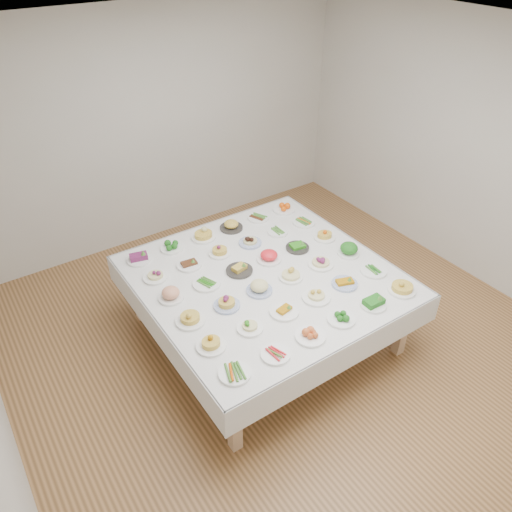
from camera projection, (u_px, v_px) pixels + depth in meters
room_envelope at (286, 171)px, 3.99m from camera, size 5.02×5.02×2.81m
display_table at (265, 281)px, 4.69m from camera, size 2.25×2.25×0.75m
dish_0 at (235, 372)px, 3.65m from camera, size 0.26×0.24×0.06m
dish_1 at (275, 353)px, 3.81m from camera, size 0.23×0.23×0.05m
dish_2 at (311, 334)px, 3.96m from camera, size 0.24×0.24×0.10m
dish_3 at (341, 317)px, 4.13m from camera, size 0.24×0.24×0.09m
dish_4 at (374, 302)px, 4.27m from camera, size 0.22×0.22×0.11m
dish_5 at (403, 285)px, 4.42m from camera, size 0.25×0.25×0.15m
dish_6 at (211, 342)px, 3.87m from camera, size 0.24×0.24×0.12m
dish_7 at (250, 325)px, 4.04m from camera, size 0.22×0.22×0.10m
dish_8 at (284, 309)px, 4.20m from camera, size 0.25×0.25×0.10m
dish_9 at (317, 293)px, 4.34m from camera, size 0.25×0.25×0.13m
dish_10 at (345, 282)px, 4.51m from camera, size 0.23×0.23×0.10m
dish_11 at (374, 270)px, 4.68m from camera, size 0.24×0.24×0.05m
dish_12 at (190, 314)px, 4.09m from camera, size 0.28×0.28×0.16m
dish_13 at (227, 302)px, 4.26m from camera, size 0.23×0.23×0.12m
dish_14 at (259, 287)px, 4.42m from camera, size 0.23×0.23×0.12m
dish_15 at (291, 273)px, 4.58m from camera, size 0.24×0.24×0.13m
dish_16 at (321, 260)px, 4.75m from camera, size 0.24×0.24×0.14m
dish_17 at (349, 249)px, 4.90m from camera, size 0.22×0.22×0.12m
dish_18 at (171, 293)px, 4.34m from camera, size 0.23×0.23×0.13m
dish_19 at (207, 283)px, 4.53m from camera, size 0.25×0.25×0.05m
dish_20 at (239, 268)px, 4.67m from camera, size 0.25×0.25×0.11m
dish_21 at (269, 254)px, 4.81m from camera, size 0.28×0.28×0.15m
dish_22 at (298, 245)px, 4.99m from camera, size 0.23×0.23×0.10m
dish_23 at (325, 234)px, 5.14m from camera, size 0.22×0.22×0.12m
dish_24 at (155, 274)px, 4.58m from camera, size 0.23×0.23×0.12m
dish_25 at (189, 263)px, 4.75m from camera, size 0.24×0.24×0.09m
dish_26 at (220, 250)px, 4.91m from camera, size 0.22×0.22×0.11m
dish_27 at (250, 239)px, 5.05m from camera, size 0.24×0.24×0.13m
dish_28 at (278, 231)px, 5.24m from camera, size 0.21×0.21×0.05m
dish_29 at (304, 222)px, 5.40m from camera, size 0.24×0.24×0.06m
dish_30 at (139, 257)px, 4.81m from camera, size 0.23×0.23×0.11m
dish_31 at (171, 245)px, 4.98m from camera, size 0.23×0.23×0.11m
dish_32 at (203, 232)px, 5.13m from camera, size 0.25×0.25×0.15m
dish_33 at (231, 224)px, 5.29m from camera, size 0.24×0.24×0.12m
dish_34 at (258, 217)px, 5.48m from camera, size 0.23×0.23×0.05m
dish_35 at (284, 207)px, 5.61m from camera, size 0.25×0.25×0.11m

